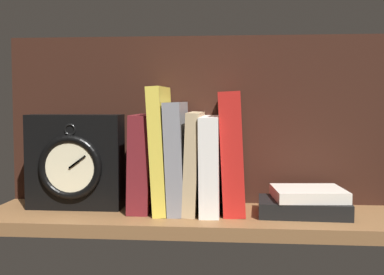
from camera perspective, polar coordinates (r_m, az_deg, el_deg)
name	(u,v)px	position (r cm, az deg, el deg)	size (l,w,h in cm)	color
ground_plane	(189,219)	(103.70, -0.33, -8.86)	(80.31, 23.57, 2.50)	brown
back_panel	(194,120)	(112.28, 0.23, 1.95)	(80.31, 1.20, 35.57)	black
book_maroon_dawkins	(144,162)	(105.23, -5.27, -2.72)	(4.13, 13.40, 19.08)	maroon
book_yellow_seinlanguage	(162,149)	(104.33, -3.31, -1.25)	(2.57, 15.86, 24.58)	gold
book_gray_chess	(178,157)	(104.04, -1.55, -2.09)	(3.27, 15.48, 21.59)	gray
book_tan_shortstories	(194,162)	(103.82, 0.20, -2.65)	(2.52, 15.49, 19.60)	tan
book_white_catcher	(211,164)	(103.62, 2.08, -2.88)	(3.71, 16.93, 18.83)	silver
book_red_requiem	(232,152)	(103.20, 4.43, -1.58)	(4.15, 14.10, 23.62)	red
framed_clock	(75,162)	(108.39, -12.67, -2.65)	(19.09, 7.32, 19.09)	black
book_stack_side	(305,202)	(103.69, 12.24, -6.89)	(17.43, 13.30, 5.03)	black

